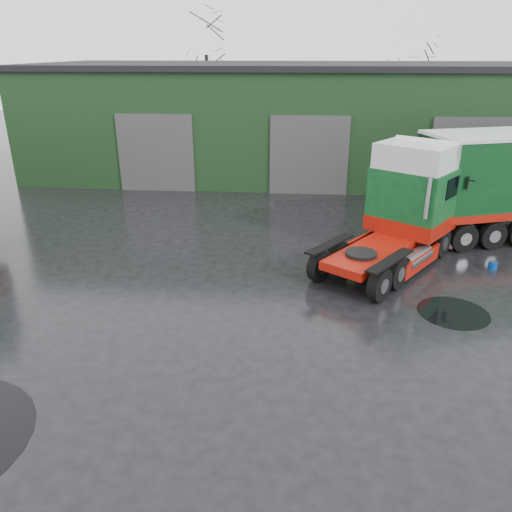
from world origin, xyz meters
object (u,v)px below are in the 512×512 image
at_px(warehouse, 308,118).
at_px(wash_bucket, 493,265).
at_px(tree_back_a, 207,80).
at_px(tree_back_b, 410,95).
at_px(hero_tractor, 388,211).

xyz_separation_m(warehouse, wash_bucket, (6.27, -15.32, -3.02)).
bearing_deg(wash_bucket, warehouse, 112.26).
relative_size(wash_bucket, tree_back_a, 0.03).
distance_m(wash_bucket, tree_back_a, 29.43).
relative_size(warehouse, wash_bucket, 109.91).
relative_size(tree_back_a, tree_back_b, 1.27).
relative_size(wash_bucket, tree_back_b, 0.04).
relative_size(warehouse, hero_tractor, 4.88).
height_order(hero_tractor, tree_back_a, tree_back_a).
height_order(warehouse, hero_tractor, warehouse).
bearing_deg(wash_bucket, tree_back_b, 86.09).
bearing_deg(wash_bucket, tree_back_a, 119.40).
xyz_separation_m(warehouse, hero_tractor, (2.50, -15.50, -1.09)).
xyz_separation_m(hero_tractor, tree_back_a, (-10.50, 25.50, 2.69)).
height_order(wash_bucket, tree_back_a, tree_back_a).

